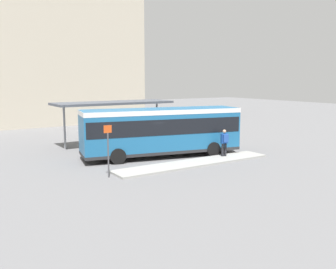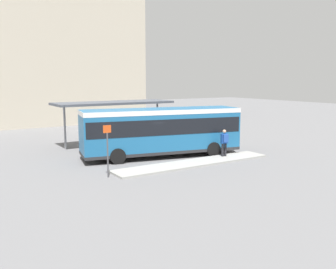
{
  "view_description": "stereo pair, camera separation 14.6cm",
  "coord_description": "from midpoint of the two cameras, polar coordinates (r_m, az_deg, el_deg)",
  "views": [
    {
      "loc": [
        -13.14,
        -21.12,
        5.2
      ],
      "look_at": [
        0.53,
        0.0,
        1.45
      ],
      "focal_mm": 40.0,
      "sensor_mm": 36.0,
      "label": 1
    },
    {
      "loc": [
        -13.02,
        -21.19,
        5.2
      ],
      "look_at": [
        0.53,
        0.0,
        1.45
      ],
      "focal_mm": 40.0,
      "sensor_mm": 36.0,
      "label": 2
    }
  ],
  "objects": [
    {
      "name": "station_building",
      "position": [
        49.36,
        -18.38,
        11.19
      ],
      "size": [
        20.56,
        13.55,
        15.81
      ],
      "color": "#BCB29E",
      "rests_on": "ground_plane"
    },
    {
      "name": "curb_island",
      "position": [
        23.21,
        3.9,
        -4.35
      ],
      "size": [
        10.72,
        1.8,
        0.12
      ],
      "color": "#9E9E99",
      "rests_on": "ground_plane"
    },
    {
      "name": "pedestrian_waiting",
      "position": [
        24.91,
        8.44,
        -1.0
      ],
      "size": [
        0.5,
        0.54,
        1.78
      ],
      "rotation": [
        0.0,
        0.0,
        1.27
      ],
      "color": "#232328",
      "rests_on": "curb_island"
    },
    {
      "name": "bicycle_green",
      "position": [
        33.36,
        7.7,
        0.08
      ],
      "size": [
        0.48,
        1.76,
        0.76
      ],
      "rotation": [
        0.0,
        0.0,
        -1.51
      ],
      "color": "black",
      "rests_on": "ground_plane"
    },
    {
      "name": "potted_planter_near_shelter",
      "position": [
        29.05,
        -3.78,
        -0.72
      ],
      "size": [
        0.7,
        0.7,
        1.09
      ],
      "color": "slate",
      "rests_on": "ground_plane"
    },
    {
      "name": "ground_plane",
      "position": [
        25.41,
        -1.17,
        -3.34
      ],
      "size": [
        120.0,
        120.0,
        0.0
      ],
      "primitive_type": "plane",
      "color": "slate"
    },
    {
      "name": "bicycle_yellow",
      "position": [
        33.99,
        7.07,
        0.22
      ],
      "size": [
        0.48,
        1.68,
        0.73
      ],
      "rotation": [
        0.0,
        0.0,
        -1.56
      ],
      "color": "black",
      "rests_on": "ground_plane"
    },
    {
      "name": "bicycle_white",
      "position": [
        32.85,
        8.57,
        -0.12
      ],
      "size": [
        0.48,
        1.59,
        0.69
      ],
      "rotation": [
        0.0,
        0.0,
        -1.44
      ],
      "color": "black",
      "rests_on": "ground_plane"
    },
    {
      "name": "station_shelter",
      "position": [
        30.04,
        -8.43,
        4.7
      ],
      "size": [
        9.42,
        3.05,
        3.42
      ],
      "color": "#4C515B",
      "rests_on": "ground_plane"
    },
    {
      "name": "city_bus",
      "position": [
        25.1,
        -1.16,
        0.88
      ],
      "size": [
        10.94,
        4.76,
        3.23
      ],
      "rotation": [
        0.0,
        0.0,
        -0.21
      ],
      "color": "#1E6093",
      "rests_on": "ground_plane"
    },
    {
      "name": "platform_sign",
      "position": [
        19.99,
        -9.32,
        -2.14
      ],
      "size": [
        0.44,
        0.08,
        2.8
      ],
      "color": "#4C4C51",
      "rests_on": "ground_plane"
    }
  ]
}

